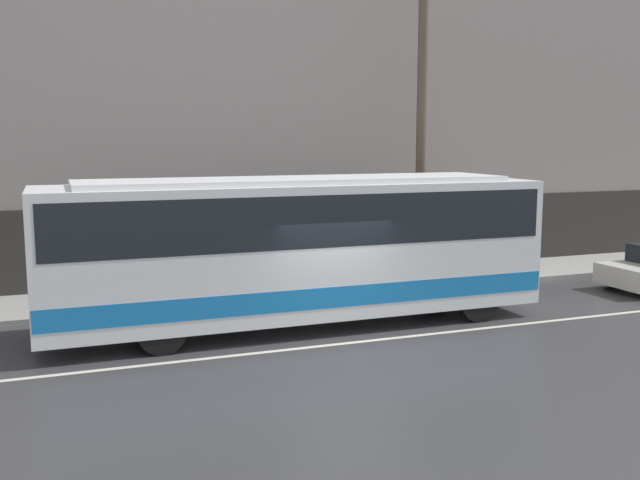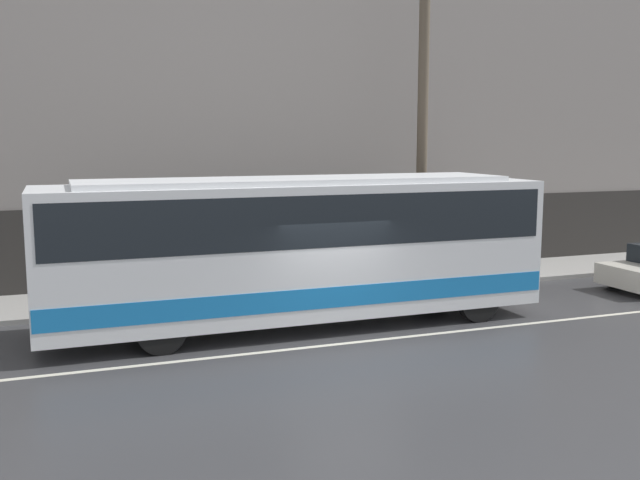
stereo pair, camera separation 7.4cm
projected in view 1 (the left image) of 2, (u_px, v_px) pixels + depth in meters
The scene contains 6 objects.
ground_plane at pixel (344, 344), 14.88m from camera, with size 60.00×60.00×0.00m, color #38383A.
sidewalk at pixel (269, 289), 19.93m from camera, with size 60.00×2.92×0.13m.
building_facade at pixel (252, 126), 20.77m from camera, with size 60.00×0.35×9.54m.
lane_stripe at pixel (344, 344), 14.88m from camera, with size 54.00×0.14×0.01m.
transit_bus at pixel (298, 243), 16.09m from camera, with size 11.32×2.61×3.38m.
utility_pole_near at pixel (422, 126), 20.24m from camera, with size 0.30×0.30×8.93m.
Camera 1 is at (-5.57, -13.32, 4.25)m, focal length 40.00 mm.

